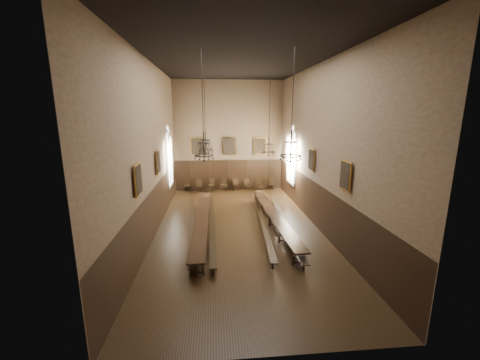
{
  "coord_description": "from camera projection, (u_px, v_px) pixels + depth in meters",
  "views": [
    {
      "loc": [
        -1.3,
        -15.49,
        6.3
      ],
      "look_at": [
        0.24,
        1.5,
        2.47
      ],
      "focal_mm": 22.0,
      "sensor_mm": 36.0,
      "label": 1
    }
  ],
  "objects": [
    {
      "name": "floor",
      "position": [
        238.0,
        229.0,
        16.55
      ],
      "size": [
        9.0,
        18.0,
        0.02
      ],
      "primitive_type": "cube",
      "color": "black",
      "rests_on": "ground"
    },
    {
      "name": "ceiling",
      "position": [
        238.0,
        58.0,
        14.57
      ],
      "size": [
        9.0,
        18.0,
        0.02
      ],
      "primitive_type": "cube",
      "color": "black",
      "rests_on": "ground"
    },
    {
      "name": "wall_back",
      "position": [
        229.0,
        136.0,
        24.31
      ],
      "size": [
        9.0,
        0.02,
        9.0
      ],
      "primitive_type": "cube",
      "color": "#7D664C",
      "rests_on": "ground"
    },
    {
      "name": "wall_front",
      "position": [
        271.0,
        194.0,
        6.8
      ],
      "size": [
        9.0,
        0.02,
        9.0
      ],
      "primitive_type": "cube",
      "color": "#7D664C",
      "rests_on": "ground"
    },
    {
      "name": "wall_left",
      "position": [
        151.0,
        150.0,
        15.16
      ],
      "size": [
        0.02,
        18.0,
        9.0
      ],
      "primitive_type": "cube",
      "color": "#7D664C",
      "rests_on": "ground"
    },
    {
      "name": "wall_right",
      "position": [
        321.0,
        148.0,
        15.96
      ],
      "size": [
        0.02,
        18.0,
        9.0
      ],
      "primitive_type": "cube",
      "color": "#7D664C",
      "rests_on": "ground"
    },
    {
      "name": "wainscot_panelling",
      "position": [
        238.0,
        208.0,
        16.27
      ],
      "size": [
        9.0,
        18.0,
        2.5
      ],
      "primitive_type": null,
      "color": "black",
      "rests_on": "floor"
    },
    {
      "name": "table_left",
      "position": [
        202.0,
        224.0,
        16.17
      ],
      "size": [
        0.82,
        10.32,
        0.8
      ],
      "rotation": [
        0.0,
        0.0,
        -0.01
      ],
      "color": "black",
      "rests_on": "floor"
    },
    {
      "name": "table_right",
      "position": [
        273.0,
        219.0,
        16.87
      ],
      "size": [
        1.06,
        10.09,
        0.79
      ],
      "rotation": [
        0.0,
        0.0,
        0.03
      ],
      "color": "black",
      "rests_on": "floor"
    },
    {
      "name": "bench_left_outer",
      "position": [
        192.0,
        225.0,
        16.26
      ],
      "size": [
        1.0,
        10.14,
        0.46
      ],
      "rotation": [
        0.0,
        0.0,
        0.07
      ],
      "color": "black",
      "rests_on": "floor"
    },
    {
      "name": "bench_left_inner",
      "position": [
        212.0,
        226.0,
        16.21
      ],
      "size": [
        0.39,
        9.87,
        0.44
      ],
      "rotation": [
        0.0,
        0.0,
        0.01
      ],
      "color": "black",
      "rests_on": "floor"
    },
    {
      "name": "bench_right_inner",
      "position": [
        262.0,
        222.0,
        16.76
      ],
      "size": [
        0.99,
        10.14,
        0.46
      ],
      "rotation": [
        0.0,
        0.0,
        -0.07
      ],
      "color": "black",
      "rests_on": "floor"
    },
    {
      "name": "bench_right_outer",
      "position": [
        284.0,
        223.0,
        16.6
      ],
      "size": [
        0.93,
        10.08,
        0.45
      ],
      "rotation": [
        0.0,
        0.0,
        -0.06
      ],
      "color": "black",
      "rests_on": "floor"
    },
    {
      "name": "chair_0",
      "position": [
        187.0,
        188.0,
        24.52
      ],
      "size": [
        0.45,
        0.45,
        0.96
      ],
      "rotation": [
        0.0,
        0.0,
        -0.05
      ],
      "color": "black",
      "rests_on": "floor"
    },
    {
      "name": "chair_1",
      "position": [
        199.0,
        188.0,
        24.48
      ],
      "size": [
        0.48,
        0.48,
        0.98
      ],
      "rotation": [
        0.0,
        0.0,
        0.12
      ],
      "color": "black",
      "rests_on": "floor"
    },
    {
      "name": "chair_2",
      "position": [
        211.0,
        187.0,
        24.66
      ],
      "size": [
        0.56,
        0.56,
        1.03
      ],
      "rotation": [
        0.0,
        0.0,
        -0.29
      ],
      "color": "black",
      "rests_on": "floor"
    },
    {
      "name": "chair_3",
      "position": [
        224.0,
        187.0,
        24.73
      ],
      "size": [
        0.58,
        0.58,
        1.04
      ],
      "rotation": [
        0.0,
        0.0,
        -0.32
      ],
      "color": "black",
      "rests_on": "floor"
    },
    {
      "name": "chair_4",
      "position": [
        236.0,
        187.0,
        24.82
      ],
      "size": [
        0.47,
        0.47,
        0.94
      ],
      "rotation": [
        0.0,
        0.0,
        0.16
      ],
      "color": "black",
      "rests_on": "floor"
    },
    {
      "name": "chair_5",
      "position": [
        247.0,
        187.0,
        24.98
      ],
      "size": [
        0.52,
        0.52,
        0.94
      ],
      "rotation": [
        0.0,
        0.0,
        0.3
      ],
      "color": "black",
      "rests_on": "floor"
    },
    {
      "name": "chair_6",
      "position": [
        258.0,
        186.0,
        25.07
      ],
      "size": [
        0.51,
        0.51,
        0.93
      ],
      "rotation": [
        0.0,
        0.0,
        -0.29
      ],
      "color": "black",
      "rests_on": "floor"
    },
    {
      "name": "chair_7",
      "position": [
        271.0,
        186.0,
        25.02
      ],
      "size": [
        0.5,
        0.5,
        0.97
      ],
      "rotation": [
        0.0,
        0.0,
        -0.17
      ],
      "color": "black",
      "rests_on": "floor"
    },
    {
      "name": "chandelier_back_left",
      "position": [
        206.0,
        144.0,
        17.67
      ],
      "size": [
        0.88,
        0.88,
        4.94
      ],
      "color": "black",
      "rests_on": "ceiling"
    },
    {
      "name": "chandelier_back_right",
      "position": [
        269.0,
        146.0,
        17.98
      ],
      "size": [
        0.75,
        0.75,
        5.11
      ],
      "color": "black",
      "rests_on": "ceiling"
    },
    {
      "name": "chandelier_front_left",
      "position": [
        204.0,
        149.0,
        13.02
      ],
      "size": [
        0.84,
        0.84,
        4.64
      ],
      "color": "black",
      "rests_on": "ceiling"
    },
    {
      "name": "chandelier_front_right",
      "position": [
        291.0,
        149.0,
        12.91
      ],
      "size": [
        0.94,
        0.94,
        4.66
      ],
      "color": "black",
      "rests_on": "ceiling"
    },
    {
      "name": "portrait_back_0",
      "position": [
        197.0,
        147.0,
        24.13
      ],
      "size": [
        1.1,
        0.12,
        1.4
      ],
      "color": "#A56F27",
      "rests_on": "wall_back"
    },
    {
      "name": "portrait_back_1",
      "position": [
        229.0,
        146.0,
        24.36
      ],
      "size": [
        1.1,
        0.12,
        1.4
      ],
      "color": "#A56F27",
      "rests_on": "wall_back"
    },
    {
      "name": "portrait_back_2",
      "position": [
        260.0,
        146.0,
        24.59
      ],
      "size": [
        1.1,
        0.12,
        1.4
      ],
      "color": "#A56F27",
      "rests_on": "wall_back"
    },
    {
      "name": "portrait_left_0",
      "position": [
        158.0,
        162.0,
        16.32
      ],
      "size": [
        0.12,
        1.0,
        1.3
      ],
      "color": "#A56F27",
      "rests_on": "wall_left"
    },
    {
      "name": "portrait_left_1",
      "position": [
        138.0,
        180.0,
        11.95
      ],
      "size": [
        0.12,
        1.0,
        1.3
      ],
      "color": "#A56F27",
      "rests_on": "wall_left"
    },
    {
      "name": "portrait_right_0",
      "position": [
        311.0,
        160.0,
        17.09
      ],
      "size": [
        0.12,
        1.0,
        1.3
      ],
      "color": "#A56F27",
      "rests_on": "wall_right"
    },
    {
      "name": "portrait_right_1",
      "position": [
        345.0,
        176.0,
        12.72
      ],
      "size": [
        0.12,
        1.0,
        1.3
      ],
      "color": "#A56F27",
      "rests_on": "wall_right"
    },
    {
      "name": "window_right",
      "position": [
        292.0,
        155.0,
        21.54
      ],
      "size": [
        0.2,
        2.2,
        4.6
      ],
      "primitive_type": null,
      "color": "white",
      "rests_on": "wall_right"
    },
    {
      "name": "window_left",
      "position": [
        169.0,
        156.0,
        20.75
      ],
      "size": [
        0.2,
        2.2,
        4.6
      ],
      "primitive_type": null,
      "color": "white",
      "rests_on": "wall_left"
    }
  ]
}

